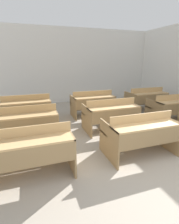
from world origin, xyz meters
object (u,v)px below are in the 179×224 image
Objects in this scene: bench_second_center at (111,113)px; bench_second_right at (173,107)px; bench_third_center at (93,102)px; bench_third_left at (27,108)px; bench_front_center at (141,132)px; bench_second_left at (27,122)px; bench_front_left at (29,149)px; bench_third_right at (146,98)px.

bench_second_center is 2.00m from bench_second_right.
bench_third_left is at bearing 179.95° from bench_third_center.
bench_front_center is at bearing -51.87° from bench_third_left.
bench_second_left is at bearing 179.61° from bench_second_right.
bench_front_left is 4.74m from bench_third_right.
bench_second_right is 1.28m from bench_third_right.
bench_front_center and bench_second_left have the same top height.
bench_second_right is at bearing -0.39° from bench_second_left.
bench_third_left and bench_third_center have the same top height.
bench_third_right is (2.03, -0.03, 0.00)m from bench_third_center.
bench_third_right is at bearing 17.14° from bench_second_left.
bench_third_center is at bearing 90.87° from bench_second_center.
bench_second_right is 1.00× the size of bench_third_center.
bench_third_center is at bearing 32.38° from bench_second_left.
bench_third_center is (1.98, 2.56, 0.00)m from bench_front_left.
bench_front_center is 2.58m from bench_third_center.
bench_second_left is at bearing -162.86° from bench_third_right.
bench_front_left is at bearing -127.79° from bench_third_center.
bench_second_left is 1.00× the size of bench_second_center.
bench_third_center is at bearing 147.06° from bench_second_right.
bench_second_right is at bearing 17.37° from bench_front_left.
bench_third_left is at bearing 89.66° from bench_second_left.
bench_second_right and bench_third_right have the same top height.
bench_third_center is at bearing 179.11° from bench_third_right.
bench_front_center and bench_third_center have the same top height.
bench_second_left is 2.39m from bench_third_center.
bench_second_left is 1.00× the size of bench_third_center.
bench_second_center is 1.00× the size of bench_third_center.
bench_front_center and bench_second_center have the same top height.
bench_second_left is at bearing -90.34° from bench_third_left.
bench_third_left and bench_third_right have the same top height.
bench_third_center is (2.01, -0.00, 0.00)m from bench_third_left.
bench_front_center is at bearing -89.65° from bench_third_center.
bench_front_center and bench_third_right have the same top height.
bench_second_right is (4.00, 1.25, 0.00)m from bench_front_left.
bench_second_center and bench_third_center have the same top height.
bench_front_center is 2.37m from bench_second_right.
bench_second_left is at bearing -147.62° from bench_third_center.
bench_second_center is at bearing -0.26° from bench_second_left.
bench_second_left is 1.00× the size of bench_second_right.
bench_front_center is (2.00, -0.02, 0.00)m from bench_front_left.
bench_third_left is at bearing 90.57° from bench_front_left.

